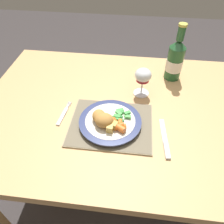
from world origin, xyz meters
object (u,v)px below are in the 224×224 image
dinner_plate (110,122)px  wine_glass (143,77)px  dining_table (117,123)px  bottle (175,60)px  table_knife (165,141)px  fork (63,115)px

dinner_plate → wine_glass: 0.25m
dining_table → dinner_plate: bearing=-100.4°
bottle → table_knife: bearing=-97.1°
dining_table → table_knife: size_ratio=6.35×
fork → dinner_plate: bearing=-8.9°
dining_table → bottle: bearing=45.8°
dinner_plate → bottle: 0.44m
fork → wine_glass: bearing=29.8°
table_knife → dining_table: bearing=139.0°
wine_glass → fork: bearing=-150.2°
dining_table → wine_glass: (0.09, 0.10, 0.19)m
table_knife → dinner_plate: bearing=164.2°
bottle → fork: bearing=-144.8°
dinner_plate → table_knife: size_ratio=1.28×
dinner_plate → bottle: size_ratio=0.90×
fork → bottle: size_ratio=0.53×
wine_glass → bottle: (0.14, 0.14, 0.01)m
table_knife → wine_glass: bearing=109.3°
dining_table → bottle: 0.39m
fork → bottle: 0.56m
dining_table → wine_glass: wine_glass is taller
fork → wine_glass: size_ratio=1.09×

